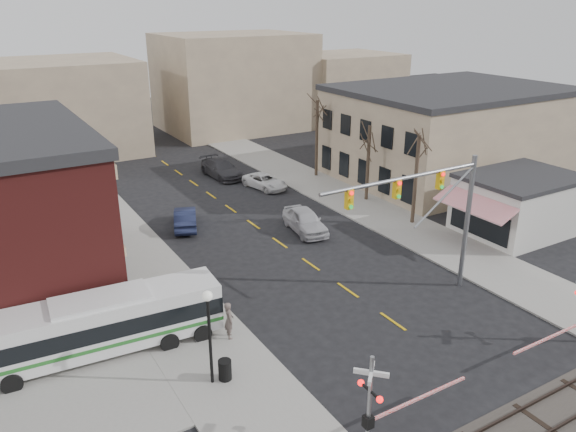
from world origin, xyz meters
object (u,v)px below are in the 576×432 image
object	(u,v)px
transit_bus	(103,323)
car_c	(265,181)
trash_bin	(225,370)
traffic_signal_mast	(433,203)
rr_crossing_west	(378,399)
pedestrian_far	(146,312)
car_b	(185,218)
street_lamp	(209,319)
car_d	(221,169)
pedestrian_near	(229,320)
car_a	(305,220)

from	to	relation	value
transit_bus	car_c	world-z (taller)	transit_bus
trash_bin	car_c	xyz separation A→B (m)	(14.73, 23.27, 0.04)
traffic_signal_mast	rr_crossing_west	size ratio (longest dim) A/B	1.85
pedestrian_far	car_b	bearing A→B (deg)	-9.47
traffic_signal_mast	car_c	world-z (taller)	traffic_signal_mast
rr_crossing_west	street_lamp	world-z (taller)	street_lamp
car_b	car_c	distance (m)	10.92
car_d	pedestrian_near	size ratio (longest dim) A/B	2.88
car_d	street_lamp	bearing A→B (deg)	-118.94
car_c	pedestrian_far	size ratio (longest dim) A/B	2.84
pedestrian_near	pedestrian_far	bearing A→B (deg)	58.28
rr_crossing_west	car_a	xyz separation A→B (m)	(8.94, 19.16, -1.12)
rr_crossing_west	trash_bin	size ratio (longest dim) A/B	5.90
car_c	car_a	bearing A→B (deg)	-114.29
car_d	pedestrian_far	world-z (taller)	pedestrian_far
traffic_signal_mast	street_lamp	size ratio (longest dim) A/B	2.28
trash_bin	pedestrian_near	size ratio (longest dim) A/B	0.49
transit_bus	street_lamp	distance (m)	6.14
trash_bin	car_a	xyz separation A→B (m)	(12.40, 12.87, 0.25)
trash_bin	car_d	xyz separation A→B (m)	(12.80, 28.47, 0.22)
car_b	pedestrian_far	bearing A→B (deg)	81.13
street_lamp	trash_bin	xyz separation A→B (m)	(0.59, -0.10, -2.75)
transit_bus	rr_crossing_west	world-z (taller)	rr_crossing_west
car_b	traffic_signal_mast	bearing A→B (deg)	135.41
rr_crossing_west	car_b	size ratio (longest dim) A/B	1.23
traffic_signal_mast	trash_bin	size ratio (longest dim) A/B	10.91
car_a	car_d	distance (m)	15.61
rr_crossing_west	pedestrian_far	world-z (taller)	rr_crossing_west
trash_bin	pedestrian_far	xyz separation A→B (m)	(-1.65, 6.09, 0.33)
trash_bin	pedestrian_near	world-z (taller)	pedestrian_near
transit_bus	pedestrian_near	xyz separation A→B (m)	(5.60, -1.97, -0.54)
street_lamp	car_b	size ratio (longest dim) A/B	1.00
trash_bin	car_b	world-z (taller)	car_b
traffic_signal_mast	rr_crossing_west	bearing A→B (deg)	-142.37
traffic_signal_mast	pedestrian_far	bearing A→B (deg)	161.02
rr_crossing_west	car_d	bearing A→B (deg)	74.94
traffic_signal_mast	car_c	distance (m)	22.86
pedestrian_near	transit_bus	bearing A→B (deg)	83.08
traffic_signal_mast	car_a	bearing A→B (deg)	92.83
transit_bus	trash_bin	world-z (taller)	transit_bus
street_lamp	trash_bin	world-z (taller)	street_lamp
traffic_signal_mast	car_d	size ratio (longest dim) A/B	1.84
traffic_signal_mast	pedestrian_far	distance (m)	16.21
car_b	pedestrian_far	xyz separation A→B (m)	(-6.77, -11.98, 0.18)
transit_bus	car_a	distance (m)	18.25
car_c	car_b	bearing A→B (deg)	-163.23
traffic_signal_mast	pedestrian_far	world-z (taller)	traffic_signal_mast
car_a	car_b	xyz separation A→B (m)	(-7.28, 5.20, -0.10)
trash_bin	pedestrian_near	xyz separation A→B (m)	(1.60, 2.93, 0.50)
car_b	trash_bin	bearing A→B (deg)	94.79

